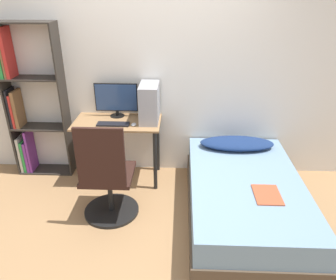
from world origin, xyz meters
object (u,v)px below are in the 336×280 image
(bookshelf, at_px, (26,106))
(pc_tower, at_px, (149,103))
(office_chair, at_px, (107,183))
(bed, at_px, (244,198))
(monitor, at_px, (116,99))
(keyboard, at_px, (113,124))

(bookshelf, height_order, pc_tower, bookshelf)
(office_chair, bearing_deg, pc_tower, 65.46)
(office_chair, distance_m, bed, 1.40)
(bookshelf, xyz_separation_m, bed, (2.52, -0.82, -0.66))
(monitor, bearing_deg, pc_tower, -16.83)
(monitor, distance_m, pc_tower, 0.42)
(office_chair, bearing_deg, bed, 2.70)
(bed, xyz_separation_m, keyboard, (-1.43, 0.57, 0.55))
(keyboard, bearing_deg, bed, -21.91)
(office_chair, bearing_deg, bookshelf, 141.87)
(office_chair, bearing_deg, monitor, 92.60)
(monitor, bearing_deg, office_chair, -87.40)
(bookshelf, relative_size, bed, 0.98)
(bookshelf, distance_m, keyboard, 1.12)
(monitor, bearing_deg, bookshelf, -178.49)
(bookshelf, height_order, keyboard, bookshelf)
(office_chair, relative_size, monitor, 2.14)
(bed, xyz_separation_m, monitor, (-1.43, 0.85, 0.76))
(bookshelf, distance_m, bed, 2.73)
(bed, bearing_deg, monitor, 149.30)
(monitor, relative_size, keyboard, 1.39)
(bed, bearing_deg, office_chair, -177.30)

